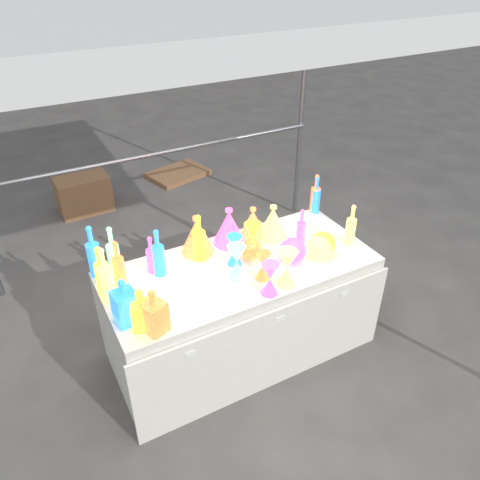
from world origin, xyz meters
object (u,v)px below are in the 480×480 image
display_table (241,309)px  hourglass_0 (263,266)px  bottle_0 (101,270)px  globe_0 (322,245)px  lampshade_0 (253,222)px  cardboard_box_closed (83,193)px  decanter_0 (141,309)px

display_table → hourglass_0: (0.06, -0.18, 0.47)m
bottle_0 → globe_0: 1.44m
display_table → bottle_0: bearing=168.5°
display_table → lampshade_0: 0.62m
bottle_0 → hourglass_0: bottle_0 is taller
hourglass_0 → globe_0: bearing=4.5°
hourglass_0 → bottle_0: bearing=158.9°
cardboard_box_closed → decanter_0: decanter_0 is taller
cardboard_box_closed → lampshade_0: (0.78, -2.38, 0.66)m
bottle_0 → decanter_0: size_ratio=1.22×
bottle_0 → lampshade_0: size_ratio=1.41×
cardboard_box_closed → decanter_0: 3.00m
globe_0 → bottle_0: bearing=167.4°
cardboard_box_closed → lampshade_0: size_ratio=2.43×
decanter_0 → hourglass_0: 0.81m
display_table → lampshade_0: (0.26, 0.29, 0.49)m
cardboard_box_closed → hourglass_0: (0.58, -2.85, 0.65)m
display_table → bottle_0: bottle_0 is taller
display_table → lampshade_0: lampshade_0 is taller
bottle_0 → decanter_0: bottle_0 is taller
display_table → decanter_0: decanter_0 is taller
display_table → cardboard_box_closed: (-0.52, 2.67, -0.17)m
display_table → globe_0: (0.55, -0.14, 0.45)m
cardboard_box_closed → globe_0: size_ratio=3.06×
display_table → globe_0: 0.72m
globe_0 → cardboard_box_closed: bearing=110.8°
globe_0 → lampshade_0: (-0.30, 0.43, 0.04)m
globe_0 → lampshade_0: bearing=124.6°
decanter_0 → hourglass_0: decanter_0 is taller
decanter_0 → hourglass_0: size_ratio=1.37×
globe_0 → display_table: bearing=165.8°
cardboard_box_closed → bottle_0: bearing=-99.0°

